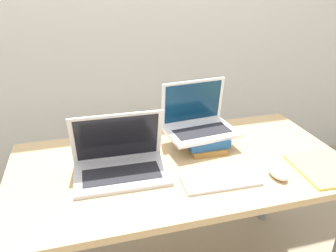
# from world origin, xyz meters

# --- Properties ---
(desk) EXTENTS (1.43, 0.73, 0.70)m
(desk) POSITION_xyz_m (0.00, 0.36, 0.63)
(desk) COLOR tan
(desk) RESTS_ON ground_plane
(laptop_left) EXTENTS (0.38, 0.25, 0.25)m
(laptop_left) POSITION_xyz_m (-0.26, 0.36, 0.75)
(laptop_left) COLOR silver
(laptop_left) RESTS_ON desk
(book_stack) EXTENTS (0.19, 0.23, 0.07)m
(book_stack) POSITION_xyz_m (0.15, 0.48, 0.74)
(book_stack) COLOR olive
(book_stack) RESTS_ON desk
(laptop_on_books) EXTENTS (0.33, 0.25, 0.23)m
(laptop_on_books) POSITION_xyz_m (0.13, 0.51, 0.82)
(laptop_on_books) COLOR silver
(laptop_on_books) RESTS_ON book_stack
(wireless_keyboard) EXTENTS (0.30, 0.13, 0.01)m
(wireless_keyboard) POSITION_xyz_m (0.11, 0.18, 0.71)
(wireless_keyboard) COLOR silver
(wireless_keyboard) RESTS_ON desk
(mouse) EXTENTS (0.06, 0.10, 0.04)m
(mouse) POSITION_xyz_m (0.34, 0.15, 0.72)
(mouse) COLOR white
(mouse) RESTS_ON desk
(notepad) EXTENTS (0.25, 0.27, 0.01)m
(notepad) POSITION_xyz_m (0.56, 0.15, 0.71)
(notepad) COLOR #EFE066
(notepad) RESTS_ON desk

